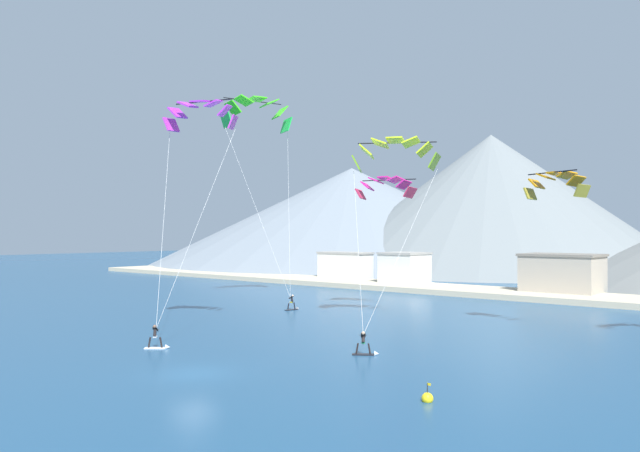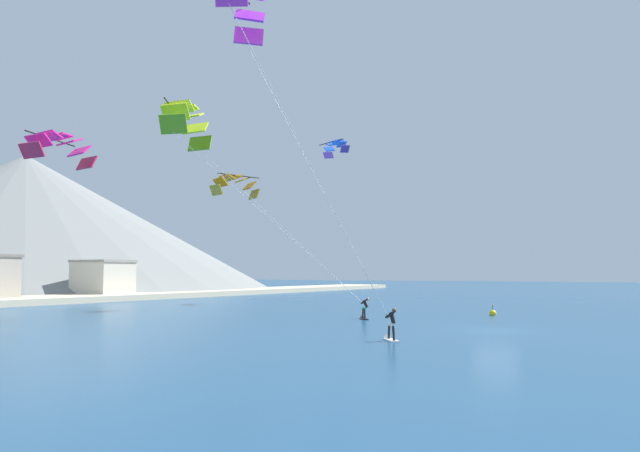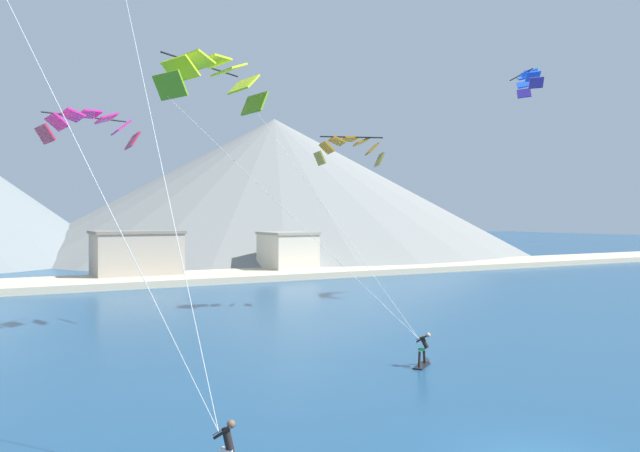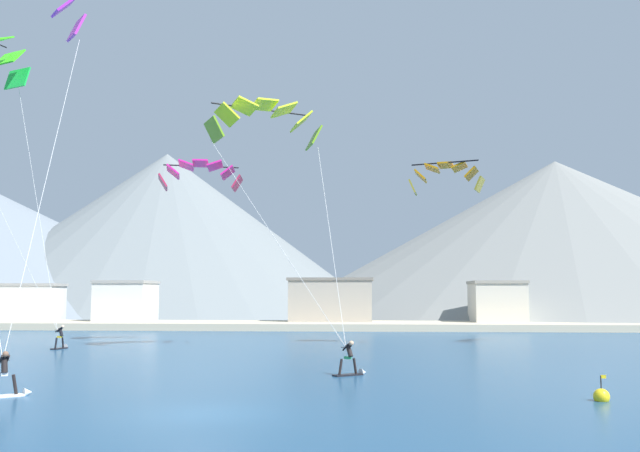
{
  "view_description": "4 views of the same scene",
  "coord_description": "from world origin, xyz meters",
  "px_view_note": "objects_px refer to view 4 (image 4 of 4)",
  "views": [
    {
      "loc": [
        28.46,
        -22.09,
        8.0
      ],
      "look_at": [
        -0.8,
        11.84,
        8.46
      ],
      "focal_mm": 35.0,
      "sensor_mm": 36.0,
      "label": 1
    },
    {
      "loc": [
        -37.25,
        -9.76,
        3.44
      ],
      "look_at": [
        -1.3,
        11.21,
        6.53
      ],
      "focal_mm": 35.0,
      "sensor_mm": 36.0,
      "label": 2
    },
    {
      "loc": [
        -13.72,
        -12.25,
        6.91
      ],
      "look_at": [
        1.3,
        15.42,
        6.42
      ],
      "focal_mm": 35.0,
      "sensor_mm": 36.0,
      "label": 3
    },
    {
      "loc": [
        5.03,
        -22.22,
        3.74
      ],
      "look_at": [
        2.2,
        18.4,
        7.57
      ],
      "focal_mm": 40.0,
      "sensor_mm": 36.0,
      "label": 4
    }
  ],
  "objects_px": {
    "parafoil_kite_near_trail": "(18,1)",
    "race_marker_buoy": "(601,396)",
    "kitesurfer_near_trail": "(10,383)",
    "parafoil_kite_near_lead": "(265,118)",
    "kitesurfer_near_lead": "(352,365)",
    "parafoil_kite_distant_mid_solo": "(446,174)",
    "parafoil_kite_distant_low_drift": "(201,172)",
    "kitesurfer_mid_center": "(62,342)"
  },
  "relations": [
    {
      "from": "kitesurfer_near_lead",
      "to": "parafoil_kite_distant_low_drift",
      "type": "bearing_deg",
      "value": 121.63
    },
    {
      "from": "race_marker_buoy",
      "to": "parafoil_kite_near_trail",
      "type": "bearing_deg",
      "value": 166.02
    },
    {
      "from": "kitesurfer_near_lead",
      "to": "parafoil_kite_distant_low_drift",
      "type": "distance_m",
      "value": 25.69
    },
    {
      "from": "parafoil_kite_near_lead",
      "to": "parafoil_kite_distant_mid_solo",
      "type": "relative_size",
      "value": 2.8
    },
    {
      "from": "parafoil_kite_distant_low_drift",
      "to": "parafoil_kite_distant_mid_solo",
      "type": "xyz_separation_m",
      "value": [
        18.0,
        -2.35,
        -0.77
      ]
    },
    {
      "from": "kitesurfer_near_trail",
      "to": "parafoil_kite_near_trail",
      "type": "bearing_deg",
      "value": 119.44
    },
    {
      "from": "kitesurfer_near_trail",
      "to": "parafoil_kite_distant_low_drift",
      "type": "relative_size",
      "value": 0.27
    },
    {
      "from": "parafoil_kite_near_lead",
      "to": "race_marker_buoy",
      "type": "xyz_separation_m",
      "value": [
        14.75,
        -19.3,
        -14.89
      ]
    },
    {
      "from": "parafoil_kite_distant_low_drift",
      "to": "parafoil_kite_distant_mid_solo",
      "type": "distance_m",
      "value": 18.17
    },
    {
      "from": "parafoil_kite_distant_mid_solo",
      "to": "kitesurfer_mid_center",
      "type": "bearing_deg",
      "value": -174.24
    },
    {
      "from": "parafoil_kite_distant_low_drift",
      "to": "race_marker_buoy",
      "type": "relative_size",
      "value": 6.27
    },
    {
      "from": "kitesurfer_mid_center",
      "to": "parafoil_kite_near_lead",
      "type": "xyz_separation_m",
      "value": [
        13.99,
        -2.03,
        14.58
      ]
    },
    {
      "from": "kitesurfer_near_trail",
      "to": "parafoil_kite_near_lead",
      "type": "bearing_deg",
      "value": 72.22
    },
    {
      "from": "parafoil_kite_distant_low_drift",
      "to": "race_marker_buoy",
      "type": "bearing_deg",
      "value": -51.87
    },
    {
      "from": "kitesurfer_near_lead",
      "to": "race_marker_buoy",
      "type": "bearing_deg",
      "value": -38.88
    },
    {
      "from": "kitesurfer_near_trail",
      "to": "parafoil_kite_distant_mid_solo",
      "type": "bearing_deg",
      "value": 52.91
    },
    {
      "from": "kitesurfer_near_trail",
      "to": "parafoil_kite_near_lead",
      "type": "relative_size",
      "value": 0.12
    },
    {
      "from": "parafoil_kite_near_lead",
      "to": "parafoil_kite_distant_mid_solo",
      "type": "distance_m",
      "value": 13.31
    },
    {
      "from": "parafoil_kite_near_lead",
      "to": "race_marker_buoy",
      "type": "relative_size",
      "value": 14.66
    },
    {
      "from": "kitesurfer_mid_center",
      "to": "kitesurfer_near_lead",
      "type": "bearing_deg",
      "value": -35.5
    },
    {
      "from": "kitesurfer_near_lead",
      "to": "parafoil_kite_near_lead",
      "type": "relative_size",
      "value": 0.11
    },
    {
      "from": "kitesurfer_mid_center",
      "to": "parafoil_kite_near_lead",
      "type": "relative_size",
      "value": 0.12
    },
    {
      "from": "race_marker_buoy",
      "to": "parafoil_kite_distant_mid_solo",
      "type": "bearing_deg",
      "value": 96.32
    },
    {
      "from": "kitesurfer_mid_center",
      "to": "kitesurfer_near_trail",
      "type": "bearing_deg",
      "value": -70.55
    },
    {
      "from": "kitesurfer_near_lead",
      "to": "parafoil_kite_near_lead",
      "type": "xyz_separation_m",
      "value": [
        -5.92,
        12.18,
        14.57
      ]
    },
    {
      "from": "parafoil_kite_distant_mid_solo",
      "to": "parafoil_kite_near_trail",
      "type": "bearing_deg",
      "value": -141.2
    },
    {
      "from": "kitesurfer_near_trail",
      "to": "parafoil_kite_distant_low_drift",
      "type": "bearing_deg",
      "value": 89.1
    },
    {
      "from": "kitesurfer_near_lead",
      "to": "kitesurfer_mid_center",
      "type": "relative_size",
      "value": 0.93
    },
    {
      "from": "kitesurfer_mid_center",
      "to": "parafoil_kite_distant_low_drift",
      "type": "height_order",
      "value": "parafoil_kite_distant_low_drift"
    },
    {
      "from": "parafoil_kite_near_trail",
      "to": "race_marker_buoy",
      "type": "bearing_deg",
      "value": -13.98
    },
    {
      "from": "kitesurfer_near_lead",
      "to": "parafoil_kite_near_trail",
      "type": "relative_size",
      "value": 0.09
    },
    {
      "from": "kitesurfer_near_trail",
      "to": "parafoil_kite_near_trail",
      "type": "xyz_separation_m",
      "value": [
        -3.71,
        6.57,
        17.24
      ]
    },
    {
      "from": "kitesurfer_mid_center",
      "to": "parafoil_kite_near_trail",
      "type": "height_order",
      "value": "parafoil_kite_near_trail"
    },
    {
      "from": "parafoil_kite_near_lead",
      "to": "parafoil_kite_near_trail",
      "type": "xyz_separation_m",
      "value": [
        -10.03,
        -13.13,
        2.69
      ]
    },
    {
      "from": "kitesurfer_near_lead",
      "to": "parafoil_kite_distant_low_drift",
      "type": "relative_size",
      "value": 0.26
    },
    {
      "from": "kitesurfer_near_trail",
      "to": "parafoil_kite_near_trail",
      "type": "height_order",
      "value": "parafoil_kite_near_trail"
    },
    {
      "from": "parafoil_kite_near_lead",
      "to": "race_marker_buoy",
      "type": "bearing_deg",
      "value": -52.6
    },
    {
      "from": "parafoil_kite_distant_low_drift",
      "to": "race_marker_buoy",
      "type": "height_order",
      "value": "parafoil_kite_distant_low_drift"
    },
    {
      "from": "kitesurfer_near_lead",
      "to": "parafoil_kite_distant_mid_solo",
      "type": "height_order",
      "value": "parafoil_kite_distant_mid_solo"
    },
    {
      "from": "parafoil_kite_near_trail",
      "to": "race_marker_buoy",
      "type": "distance_m",
      "value": 31.0
    },
    {
      "from": "kitesurfer_near_lead",
      "to": "kitesurfer_mid_center",
      "type": "height_order",
      "value": "kitesurfer_mid_center"
    },
    {
      "from": "parafoil_kite_near_trail",
      "to": "kitesurfer_near_trail",
      "type": "bearing_deg",
      "value": -60.56
    }
  ]
}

